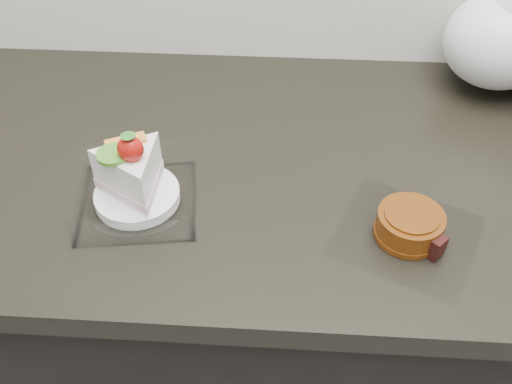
# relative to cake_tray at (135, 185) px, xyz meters

# --- Properties ---
(counter) EXTENTS (2.04, 0.64, 0.90)m
(counter) POSITION_rel_cake_tray_xyz_m (0.35, 0.11, -0.48)
(counter) COLOR black
(counter) RESTS_ON ground
(cake_tray) EXTENTS (0.19, 0.19, 0.13)m
(cake_tray) POSITION_rel_cake_tray_xyz_m (0.00, 0.00, 0.00)
(cake_tray) COLOR white
(cake_tray) RESTS_ON counter
(mooncake_wrap) EXTENTS (0.24, 0.23, 0.04)m
(mooncake_wrap) POSITION_rel_cake_tray_xyz_m (0.39, -0.04, -0.02)
(mooncake_wrap) COLOR white
(mooncake_wrap) RESTS_ON counter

